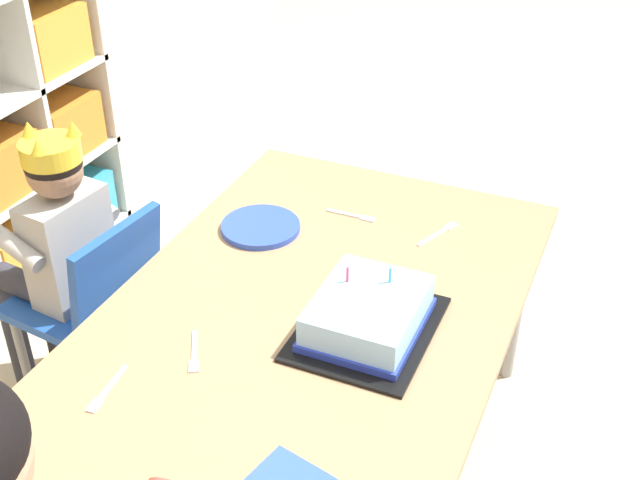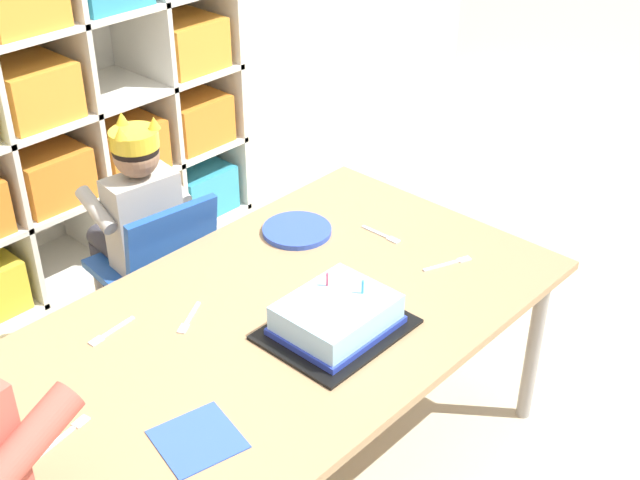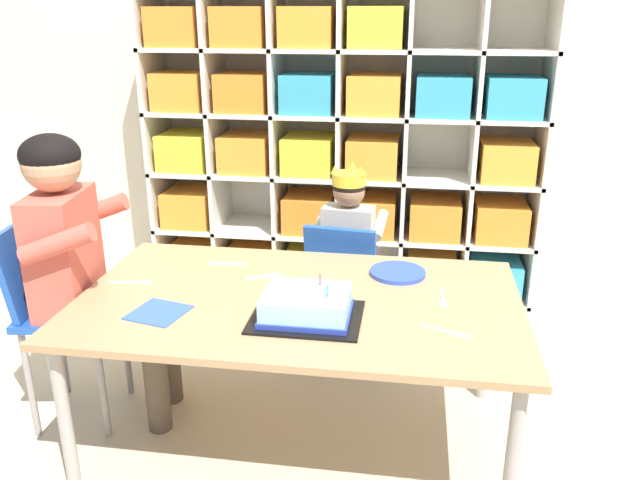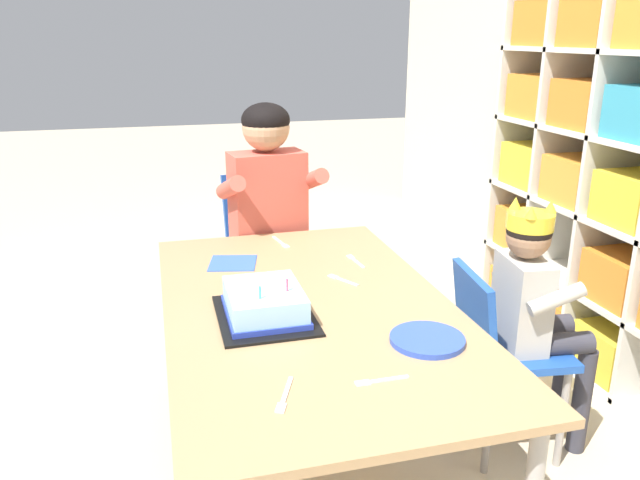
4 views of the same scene
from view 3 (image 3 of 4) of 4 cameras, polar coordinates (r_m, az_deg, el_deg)
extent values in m
plane|color=beige|center=(2.33, -1.79, -17.42)|extent=(16.00, 16.00, 0.00)
cube|color=beige|center=(3.43, 2.96, 19.52)|extent=(6.05, 0.10, 2.79)
cube|color=silver|center=(3.43, 2.33, 9.22)|extent=(1.98, 0.01, 1.56)
cube|color=silver|center=(3.50, -14.38, 8.84)|extent=(0.02, 0.38, 1.56)
cube|color=silver|center=(3.39, -9.21, 8.85)|extent=(0.02, 0.38, 1.56)
cube|color=silver|center=(3.30, -3.73, 8.79)|extent=(0.02, 0.38, 1.56)
cube|color=silver|center=(3.25, 1.97, 8.64)|extent=(0.02, 0.38, 1.56)
cube|color=silver|center=(3.23, 7.80, 8.40)|extent=(0.02, 0.38, 1.56)
cube|color=silver|center=(3.24, 13.63, 8.07)|extent=(0.02, 0.38, 1.56)
cube|color=silver|center=(3.29, 19.35, 7.67)|extent=(0.02, 0.38, 1.56)
cube|color=silver|center=(3.48, 1.82, -3.93)|extent=(1.98, 0.38, 0.02)
cube|color=silver|center=(3.37, 1.88, 0.89)|extent=(1.98, 0.38, 0.02)
cube|color=silver|center=(3.28, 1.94, 5.99)|extent=(1.98, 0.38, 0.02)
cube|color=silver|center=(3.22, 2.00, 11.33)|extent=(1.98, 0.38, 0.02)
cube|color=silver|center=(3.19, 2.07, 16.82)|extent=(1.98, 0.38, 0.02)
cube|color=orange|center=(3.60, -11.20, -1.68)|extent=(0.25, 0.30, 0.19)
cube|color=orange|center=(3.51, -6.17, -2.00)|extent=(0.25, 0.30, 0.19)
cube|color=yellow|center=(3.45, -0.90, -2.31)|extent=(0.25, 0.30, 0.19)
cube|color=orange|center=(3.41, 10.02, -2.89)|extent=(0.25, 0.30, 0.19)
cube|color=teal|center=(3.43, 15.48, -3.14)|extent=(0.25, 0.30, 0.19)
cube|color=orange|center=(3.50, -11.53, 3.02)|extent=(0.25, 0.30, 0.19)
cube|color=orange|center=(3.34, -0.92, 2.60)|extent=(0.25, 0.30, 0.19)
cube|color=orange|center=(3.31, 4.67, 2.35)|extent=(0.25, 0.30, 0.19)
cube|color=orange|center=(3.30, 10.34, 2.06)|extent=(0.25, 0.30, 0.19)
cube|color=orange|center=(3.33, 15.96, 1.76)|extent=(0.25, 0.30, 0.19)
cube|color=yellow|center=(3.43, -11.89, 7.96)|extent=(0.25, 0.30, 0.19)
cube|color=orange|center=(3.33, -6.56, 7.92)|extent=(0.25, 0.30, 0.19)
cube|color=yellow|center=(3.26, -0.95, 7.79)|extent=(0.25, 0.30, 0.19)
cube|color=orange|center=(3.23, 4.83, 7.59)|extent=(0.25, 0.30, 0.19)
cube|color=orange|center=(3.25, 16.47, 6.94)|extent=(0.25, 0.30, 0.19)
cube|color=orange|center=(3.38, -12.26, 13.09)|extent=(0.25, 0.30, 0.19)
cube|color=orange|center=(3.28, -6.77, 13.20)|extent=(0.25, 0.30, 0.19)
cube|color=teal|center=(3.21, -0.99, 13.19)|extent=(0.25, 0.30, 0.19)
cube|color=orange|center=(3.18, 4.99, 13.04)|extent=(0.25, 0.30, 0.19)
cube|color=teal|center=(3.17, 11.03, 12.75)|extent=(0.25, 0.30, 0.19)
cube|color=teal|center=(3.20, 17.01, 12.33)|extent=(0.25, 0.30, 0.19)
cube|color=orange|center=(3.36, -12.66, 18.31)|extent=(0.25, 0.30, 0.19)
cube|color=orange|center=(3.26, -7.00, 18.59)|extent=(0.25, 0.30, 0.19)
cube|color=orange|center=(3.19, -1.02, 18.70)|extent=(0.25, 0.30, 0.19)
cube|color=yellow|center=(3.16, 5.16, 18.61)|extent=(0.25, 0.30, 0.19)
cube|color=#A37F56|center=(2.05, -1.94, -5.54)|extent=(1.43, 0.84, 0.02)
cylinder|color=#9E9993|center=(2.11, -22.10, -14.82)|extent=(0.04, 0.04, 0.52)
cylinder|color=#9E9993|center=(1.89, 17.01, -18.74)|extent=(0.04, 0.04, 0.52)
cylinder|color=#9E9993|center=(2.66, -14.49, -6.48)|extent=(0.04, 0.04, 0.52)
cylinder|color=#9E9993|center=(2.49, 14.84, -8.47)|extent=(0.04, 0.04, 0.52)
cube|color=#1E4CA8|center=(2.70, 2.49, -3.19)|extent=(0.35, 0.34, 0.03)
cube|color=#1E4CA8|center=(2.52, 1.81, -1.52)|extent=(0.29, 0.09, 0.25)
cylinder|color=gray|center=(2.86, 5.49, -5.94)|extent=(0.02, 0.02, 0.34)
cylinder|color=gray|center=(2.91, 0.52, -5.38)|extent=(0.02, 0.02, 0.34)
cylinder|color=gray|center=(2.65, 4.54, -8.13)|extent=(0.02, 0.02, 0.34)
cylinder|color=gray|center=(2.70, -0.82, -7.48)|extent=(0.02, 0.02, 0.34)
cube|color=#B2ADA3|center=(2.65, 2.56, -0.03)|extent=(0.22, 0.14, 0.29)
sphere|color=#997051|center=(2.59, 2.63, 4.49)|extent=(0.13, 0.13, 0.13)
ellipsoid|color=black|center=(2.58, 2.64, 4.91)|extent=(0.14, 0.14, 0.10)
cylinder|color=yellow|center=(2.58, 2.65, 5.56)|extent=(0.14, 0.14, 0.05)
cone|color=yellow|center=(2.62, 2.96, 6.76)|extent=(0.04, 0.04, 0.04)
cone|color=yellow|center=(2.53, 3.70, 6.26)|extent=(0.04, 0.04, 0.04)
cone|color=yellow|center=(2.55, 1.36, 6.42)|extent=(0.04, 0.04, 0.04)
cylinder|color=#33333D|center=(2.78, 4.28, -1.71)|extent=(0.09, 0.22, 0.07)
cylinder|color=#33333D|center=(2.80, 1.75, -1.47)|extent=(0.09, 0.22, 0.07)
cylinder|color=#33333D|center=(2.96, 4.58, -4.82)|extent=(0.06, 0.06, 0.36)
cylinder|color=#33333D|center=(2.98, 2.20, -4.56)|extent=(0.06, 0.06, 0.36)
cylinder|color=#B2ADA3|center=(2.65, 5.42, 1.33)|extent=(0.07, 0.18, 0.10)
cylinder|color=#B2ADA3|center=(2.70, 0.20, 1.79)|extent=(0.07, 0.18, 0.10)
cube|color=#1E4CA8|center=(2.40, -21.50, -5.89)|extent=(0.35, 0.37, 0.03)
cube|color=#1E4CA8|center=(2.40, -25.20, -2.21)|extent=(0.11, 0.31, 0.30)
cylinder|color=gray|center=(2.35, -19.13, -12.26)|extent=(0.02, 0.02, 0.41)
cylinder|color=gray|center=(2.57, -17.17, -9.13)|extent=(0.02, 0.02, 0.41)
cylinder|color=gray|center=(2.44, -24.78, -11.76)|extent=(0.02, 0.02, 0.41)
cylinder|color=gray|center=(2.65, -22.39, -8.81)|extent=(0.02, 0.02, 0.41)
cube|color=#D15647|center=(2.32, -22.17, -1.03)|extent=(0.20, 0.32, 0.42)
sphere|color=tan|center=(2.24, -23.19, 6.41)|extent=(0.19, 0.19, 0.19)
ellipsoid|color=black|center=(2.23, -23.28, 7.12)|extent=(0.19, 0.19, 0.14)
cylinder|color=brown|center=(2.26, -18.89, -6.16)|extent=(0.31, 0.14, 0.10)
cylinder|color=brown|center=(2.41, -17.53, -4.31)|extent=(0.31, 0.14, 0.10)
cylinder|color=brown|center=(2.33, -14.66, -11.77)|extent=(0.08, 0.08, 0.43)
cylinder|color=brown|center=(2.48, -13.60, -9.62)|extent=(0.08, 0.08, 0.43)
cylinder|color=#D15647|center=(2.12, -22.68, -0.34)|extent=(0.25, 0.10, 0.14)
cylinder|color=#D15647|center=(2.42, -19.66, 2.43)|extent=(0.25, 0.10, 0.14)
cube|color=black|center=(1.92, -1.23, -6.98)|extent=(0.33, 0.27, 0.01)
cube|color=#9ED1EF|center=(1.90, -1.24, -5.82)|extent=(0.25, 0.21, 0.08)
cube|color=#283DB2|center=(1.91, -1.23, -6.66)|extent=(0.27, 0.22, 0.02)
cylinder|color=#E54C66|center=(1.92, 0.01, -3.61)|extent=(0.01, 0.01, 0.04)
cylinder|color=#4CB2E5|center=(1.84, 0.66, -4.66)|extent=(0.01, 0.01, 0.04)
cylinder|color=blue|center=(2.24, 7.04, -2.95)|extent=(0.20, 0.20, 0.01)
cube|color=#3356B7|center=(2.01, -14.40, -6.37)|extent=(0.19, 0.19, 0.00)
cube|color=white|center=(2.34, -7.91, -2.13)|extent=(0.10, 0.02, 0.00)
cube|color=white|center=(2.35, -9.53, -2.08)|extent=(0.04, 0.02, 0.00)
cube|color=white|center=(2.22, -4.67, -3.20)|extent=(0.08, 0.05, 0.00)
cube|color=white|center=(2.21, -6.26, -3.42)|extent=(0.04, 0.03, 0.00)
cube|color=white|center=(2.10, 11.02, -4.98)|extent=(0.01, 0.09, 0.00)
cube|color=white|center=(2.04, 11.08, -5.75)|extent=(0.02, 0.04, 0.00)
cube|color=white|center=(2.26, -17.24, -3.67)|extent=(0.11, 0.03, 0.00)
cube|color=white|center=(2.24, -15.41, -3.68)|extent=(0.04, 0.03, 0.00)
cube|color=white|center=(1.88, 10.74, -8.00)|extent=(0.10, 0.05, 0.00)
cube|color=white|center=(1.86, 12.86, -8.48)|extent=(0.04, 0.03, 0.00)
camera|label=1|loc=(2.01, -46.32, 20.68)|focal=46.38mm
camera|label=2|loc=(1.67, -64.65, 22.54)|focal=47.97mm
camera|label=4|loc=(1.93, 52.04, 9.29)|focal=35.15mm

